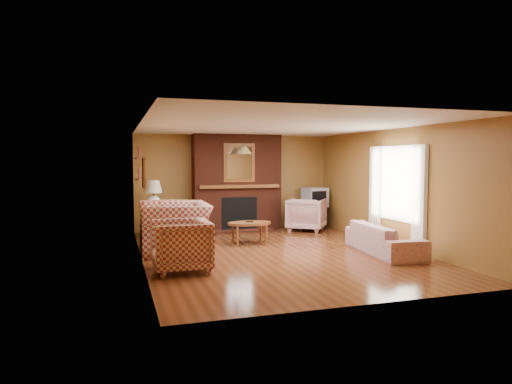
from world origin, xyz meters
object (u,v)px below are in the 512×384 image
object	(u,v)px
tv_stand	(315,217)
crt_tv	(315,197)
floral_sofa	(384,239)
floral_armchair	(306,214)
table_lamp	(153,193)
coffee_table	(249,225)
side_table	(154,223)
plaid_loveseat	(174,227)
plaid_armchair	(181,246)
fireplace	(237,183)

from	to	relation	value
tv_stand	crt_tv	size ratio (longest dim) A/B	0.89
floral_sofa	floral_armchair	xyz separation A→B (m)	(-0.26, 3.05, 0.12)
floral_sofa	table_lamp	distance (m)	5.12
tv_stand	crt_tv	bearing A→B (deg)	-90.82
floral_sofa	table_lamp	size ratio (longest dim) A/B	2.95
coffee_table	tv_stand	bearing A→B (deg)	37.34
side_table	table_lamp	bearing A→B (deg)	90.00
side_table	tv_stand	distance (m)	4.17
plaid_loveseat	tv_stand	world-z (taller)	plaid_loveseat
tv_stand	floral_armchair	bearing A→B (deg)	-136.04
table_lamp	crt_tv	size ratio (longest dim) A/B	1.07
table_lamp	plaid_armchair	bearing A→B (deg)	-87.43
floral_armchair	table_lamp	world-z (taller)	table_lamp
floral_armchair	tv_stand	world-z (taller)	floral_armchair
coffee_table	side_table	size ratio (longest dim) A/B	1.42
plaid_armchair	floral_sofa	distance (m)	3.86
plaid_armchair	floral_armchair	size ratio (longest dim) A/B	1.01
fireplace	floral_armchair	world-z (taller)	fireplace
floral_armchair	coffee_table	xyz separation A→B (m)	(-1.89, -1.35, 0.00)
fireplace	coffee_table	bearing A→B (deg)	-97.34
side_table	floral_armchair	bearing A→B (deg)	-0.86
floral_sofa	side_table	distance (m)	5.06
tv_stand	side_table	bearing A→B (deg)	-176.00
plaid_loveseat	plaid_armchair	world-z (taller)	plaid_loveseat
fireplace	plaid_loveseat	world-z (taller)	fireplace
side_table	fireplace	bearing A→B (deg)	14.29
fireplace	tv_stand	bearing A→B (deg)	-5.15
floral_armchair	crt_tv	world-z (taller)	crt_tv
side_table	table_lamp	xyz separation A→B (m)	(0.00, 0.00, 0.69)
floral_sofa	side_table	world-z (taller)	side_table
table_lamp	fireplace	bearing A→B (deg)	14.29
plaid_loveseat	crt_tv	distance (m)	4.43
floral_sofa	tv_stand	bearing A→B (deg)	3.00
fireplace	crt_tv	distance (m)	2.09
side_table	coffee_table	bearing A→B (deg)	-37.19
floral_armchair	plaid_loveseat	bearing A→B (deg)	62.34
fireplace	tv_stand	distance (m)	2.25
floral_sofa	fireplace	bearing A→B (deg)	33.04
plaid_loveseat	floral_sofa	world-z (taller)	plaid_loveseat
plaid_loveseat	floral_armchair	distance (m)	3.87
plaid_loveseat	crt_tv	size ratio (longest dim) A/B	2.38
crt_tv	floral_sofa	bearing A→B (deg)	-92.49
plaid_loveseat	tv_stand	bearing A→B (deg)	119.84
plaid_armchair	floral_armchair	world-z (taller)	plaid_armchair
floral_sofa	table_lamp	bearing A→B (deg)	57.65
tv_stand	floral_sofa	bearing A→B (deg)	-93.31
plaid_loveseat	floral_sofa	bearing A→B (deg)	71.62
crt_tv	floral_armchair	bearing A→B (deg)	-135.61
fireplace	table_lamp	size ratio (longest dim) A/B	3.67
coffee_table	crt_tv	world-z (taller)	crt_tv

